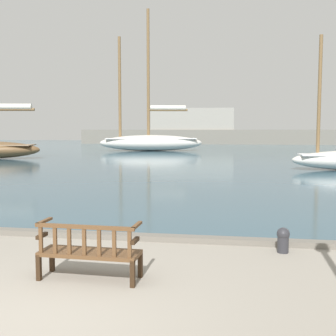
{
  "coord_description": "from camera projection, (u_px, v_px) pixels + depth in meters",
  "views": [
    {
      "loc": [
        2.51,
        -4.84,
        2.37
      ],
      "look_at": [
        0.13,
        10.0,
        1.0
      ],
      "focal_mm": 45.0,
      "sensor_mm": 36.0,
      "label": 1
    }
  ],
  "objects": [
    {
      "name": "harbor_water",
      "position": [
        213.0,
        150.0,
        48.64
      ],
      "size": [
        100.0,
        80.0,
        0.08
      ],
      "primitive_type": "cube",
      "color": "#385666",
      "rests_on": "ground"
    },
    {
      "name": "sailboat_centre_channel",
      "position": [
        151.0,
        140.0,
        45.78
      ],
      "size": [
        11.55,
        5.39,
        15.06
      ],
      "color": "silver",
      "rests_on": "harbor_water"
    },
    {
      "name": "quay_edge_kerb",
      "position": [
        118.0,
        236.0,
        9.15
      ],
      "size": [
        40.0,
        0.3,
        0.12
      ],
      "primitive_type": "cube",
      "color": "slate",
      "rests_on": "ground"
    },
    {
      "name": "mooring_bollard",
      "position": [
        283.0,
        239.0,
        8.11
      ],
      "size": [
        0.25,
        0.25,
        0.49
      ],
      "color": "#2D2D33",
      "rests_on": "ground"
    },
    {
      "name": "park_bench",
      "position": [
        89.0,
        251.0,
        6.62
      ],
      "size": [
        1.62,
        0.58,
        0.92
      ],
      "color": "#322113",
      "rests_on": "ground"
    },
    {
      "name": "far_breakwater",
      "position": [
        213.0,
        132.0,
        67.14
      ],
      "size": [
        45.36,
        2.4,
        5.82
      ],
      "color": "slate",
      "rests_on": "ground"
    },
    {
      "name": "ground_plane",
      "position": [
        34.0,
        316.0,
        5.37
      ],
      "size": [
        160.0,
        160.0,
        0.0
      ],
      "primitive_type": "plane",
      "color": "gray"
    }
  ]
}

